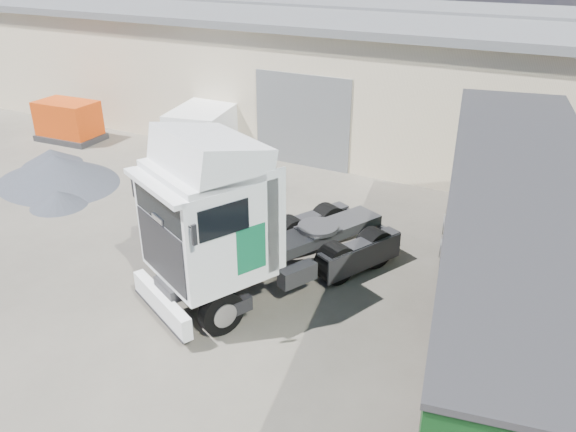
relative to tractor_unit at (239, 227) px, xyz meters
The scene contains 7 objects.
ground 2.30m from the tractor_unit, 124.04° to the right, with size 120.00×120.00×0.00m, color #2C2A23.
warehouse 16.36m from the tractor_unit, 114.42° to the left, with size 30.60×12.60×5.42m.
tractor_unit is the anchor object (origin of this frame).
box_trailer 6.12m from the tractor_unit, ahead, with size 5.02×13.05×4.25m.
panel_van 10.78m from the tractor_unit, 128.63° to the left, with size 3.14×5.50×2.12m.
orange_skip 15.02m from the tractor_unit, 152.90° to the left, with size 2.89×1.91×1.75m.
gravel_heap 10.53m from the tractor_unit, 163.05° to the left, with size 6.09×6.03×1.06m.
Camera 1 is at (7.40, -8.88, 8.00)m, focal length 35.00 mm.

